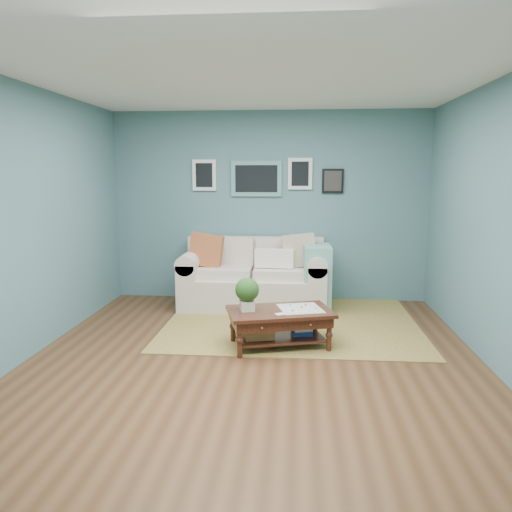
# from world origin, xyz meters

# --- Properties ---
(room_shell) EXTENTS (5.00, 5.02, 2.70)m
(room_shell) POSITION_xyz_m (-0.00, 0.06, 1.36)
(room_shell) COLOR brown
(room_shell) RESTS_ON ground
(area_rug) EXTENTS (3.05, 2.44, 0.01)m
(area_rug) POSITION_xyz_m (0.35, 1.28, 0.01)
(area_rug) COLOR brown
(area_rug) RESTS_ON ground
(loveseat) EXTENTS (2.02, 0.92, 1.04)m
(loveseat) POSITION_xyz_m (-0.09, 2.03, 0.42)
(loveseat) COLOR white
(loveseat) RESTS_ON ground
(coffee_table) EXTENTS (1.21, 0.89, 0.75)m
(coffee_table) POSITION_xyz_m (0.18, 0.40, 0.33)
(coffee_table) COLOR black
(coffee_table) RESTS_ON ground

